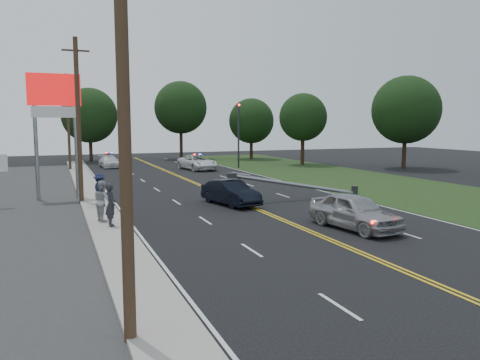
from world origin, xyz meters
name	(u,v)px	position (x,y,z in m)	size (l,w,h in m)	color
ground	(309,231)	(0.00, 0.00, 0.00)	(120.00, 120.00, 0.00)	black
sidewalk	(98,206)	(-8.40, 10.00, 0.06)	(1.80, 70.00, 0.12)	#9F998F
grass_verge	(399,188)	(13.50, 10.00, 0.01)	(12.00, 80.00, 0.01)	#1B3113
centerline_yellow	(232,199)	(0.00, 10.00, 0.01)	(0.36, 80.00, 0.00)	gold
pylon_sign	(55,106)	(-10.50, 14.00, 6.00)	(3.20, 0.35, 8.00)	gray
traffic_signal	(239,130)	(8.30, 30.00, 4.21)	(0.28, 0.41, 7.05)	#2D2D30
fallen_streetlight	(304,185)	(4.19, 8.00, 0.92)	(9.36, 0.44, 1.91)	#2D2D30
utility_pole_near	(124,113)	(-9.20, -8.00, 5.08)	(1.60, 0.28, 10.00)	#382619
utility_pole_mid	(78,120)	(-9.20, 12.00, 5.08)	(1.60, 0.28, 10.00)	#382619
utility_pole_far	(68,122)	(-9.20, 34.00, 5.08)	(1.60, 0.28, 10.00)	#382619
tree_6	(90,115)	(-6.30, 45.19, 5.92)	(7.04, 7.04, 9.45)	black
tree_7	(181,108)	(5.67, 45.07, 7.06)	(7.18, 7.18, 10.66)	black
tree_8	(251,121)	(14.64, 41.35, 5.24)	(6.18, 6.18, 8.33)	black
tree_9	(303,117)	(16.72, 30.65, 5.61)	(5.62, 5.62, 8.44)	black
tree_13	(406,110)	(24.60, 22.35, 6.33)	(7.26, 7.26, 9.97)	black
crashed_sedan	(230,193)	(-0.89, 7.89, 0.74)	(1.57, 4.52, 1.49)	black
waiting_sedan	(354,211)	(2.18, -0.33, 0.83)	(1.96, 4.88, 1.66)	#9B9DA3
emergency_a	(197,162)	(3.39, 29.42, 0.79)	(2.61, 5.65, 1.57)	silver
emergency_b	(109,162)	(-5.04, 35.54, 0.66)	(1.84, 4.54, 1.32)	silver
bystander_a	(111,205)	(-8.30, 3.93, 1.13)	(0.73, 0.48, 2.01)	#24242B
bystander_b	(102,201)	(-8.54, 5.31, 1.11)	(0.97, 0.75, 1.99)	#A1A1A5
bystander_c	(100,190)	(-8.30, 9.61, 1.07)	(1.23, 0.71, 1.91)	#181F3D
bystander_d	(101,191)	(-8.24, 9.63, 0.99)	(1.02, 0.42, 1.74)	#60504D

